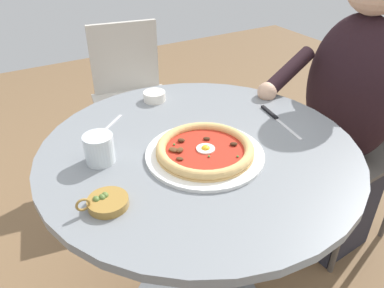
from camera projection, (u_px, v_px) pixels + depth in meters
name	position (u px, v px, depth m)	size (l,w,h in m)	color
dining_table	(198.00, 198.00, 1.18)	(0.92, 0.92, 0.74)	gray
pizza_on_plate	(205.00, 151.00, 1.03)	(0.33, 0.33, 0.04)	white
water_glass	(99.00, 150.00, 1.00)	(0.08, 0.08, 0.08)	silver
steak_knife	(275.00, 117.00, 1.22)	(0.23, 0.05, 0.01)	silver
ramekin_capers	(154.00, 96.00, 1.32)	(0.08, 0.08, 0.03)	white
olive_pan	(107.00, 202.00, 0.86)	(0.09, 0.12, 0.04)	olive
fork_utensil	(107.00, 128.00, 1.17)	(0.13, 0.14, 0.00)	#BCBCC1
diner_person	(340.00, 134.00, 1.51)	(0.40, 0.50, 1.21)	#282833
cafe_chair_diner	(363.00, 125.00, 1.58)	(0.43, 0.43, 0.91)	#504A45
cafe_chair_spare_near	(131.00, 90.00, 1.98)	(0.46, 0.46, 0.83)	beige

